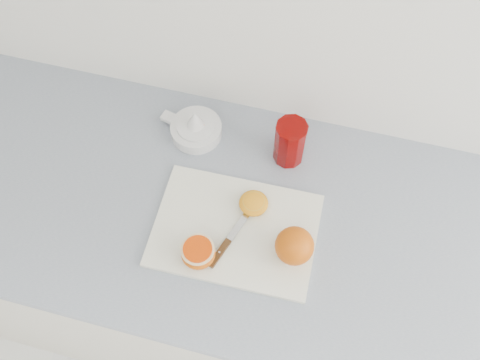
{
  "coord_description": "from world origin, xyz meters",
  "views": [
    {
      "loc": [
        0.31,
        1.18,
        2.0
      ],
      "look_at": [
        0.16,
        1.74,
        0.96
      ],
      "focal_mm": 40.0,
      "sensor_mm": 36.0,
      "label": 1
    }
  ],
  "objects_px": {
    "cutting_board": "(235,230)",
    "half_orange": "(198,253)",
    "citrus_juicer": "(196,128)",
    "counter": "(220,271)",
    "red_tumbler": "(290,143)"
  },
  "relations": [
    {
      "from": "cutting_board",
      "to": "citrus_juicer",
      "type": "distance_m",
      "value": 0.29
    },
    {
      "from": "half_orange",
      "to": "red_tumbler",
      "type": "relative_size",
      "value": 0.6
    },
    {
      "from": "red_tumbler",
      "to": "cutting_board",
      "type": "bearing_deg",
      "value": -107.9
    },
    {
      "from": "cutting_board",
      "to": "half_orange",
      "type": "distance_m",
      "value": 0.11
    },
    {
      "from": "half_orange",
      "to": "cutting_board",
      "type": "bearing_deg",
      "value": 54.42
    },
    {
      "from": "half_orange",
      "to": "red_tumbler",
      "type": "height_order",
      "value": "red_tumbler"
    },
    {
      "from": "half_orange",
      "to": "red_tumbler",
      "type": "distance_m",
      "value": 0.34
    },
    {
      "from": "cutting_board",
      "to": "citrus_juicer",
      "type": "height_order",
      "value": "citrus_juicer"
    },
    {
      "from": "cutting_board",
      "to": "half_orange",
      "type": "bearing_deg",
      "value": -125.58
    },
    {
      "from": "counter",
      "to": "half_orange",
      "type": "height_order",
      "value": "half_orange"
    },
    {
      "from": "cutting_board",
      "to": "counter",
      "type": "bearing_deg",
      "value": 143.53
    },
    {
      "from": "counter",
      "to": "cutting_board",
      "type": "height_order",
      "value": "cutting_board"
    },
    {
      "from": "citrus_juicer",
      "to": "counter",
      "type": "bearing_deg",
      "value": -62.11
    },
    {
      "from": "red_tumbler",
      "to": "half_orange",
      "type": "bearing_deg",
      "value": -113.22
    },
    {
      "from": "counter",
      "to": "red_tumbler",
      "type": "height_order",
      "value": "red_tumbler"
    }
  ]
}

